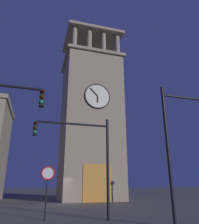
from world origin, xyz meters
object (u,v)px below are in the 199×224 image
at_px(street_lamp, 169,170).
at_px(traffic_signal_mid, 185,130).
at_px(no_horn_sign, 48,177).
at_px(traffic_signal_near, 83,148).
at_px(clocktower, 91,121).

bearing_deg(street_lamp, traffic_signal_mid, 62.14).
xyz_separation_m(traffic_signal_mid, no_horn_sign, (6.74, -3.58, -2.33)).
distance_m(traffic_signal_near, traffic_signal_mid, 5.62).
distance_m(traffic_signal_near, street_lamp, 11.69).
bearing_deg(no_horn_sign, clocktower, -112.44).
xyz_separation_m(clocktower, no_horn_sign, (5.98, 14.47, -7.77)).
bearing_deg(traffic_signal_mid, no_horn_sign, -28.02).
bearing_deg(traffic_signal_mid, clocktower, -87.59).
height_order(traffic_signal_mid, street_lamp, traffic_signal_mid).
xyz_separation_m(clocktower, traffic_signal_near, (4.17, 15.47, -6.20)).
bearing_deg(traffic_signal_near, clocktower, -105.09).
bearing_deg(traffic_signal_mid, traffic_signal_near, -27.69).
relative_size(traffic_signal_mid, no_horn_sign, 2.43).
bearing_deg(no_horn_sign, traffic_signal_mid, 151.98).
bearing_deg(no_horn_sign, street_lamp, -154.60).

